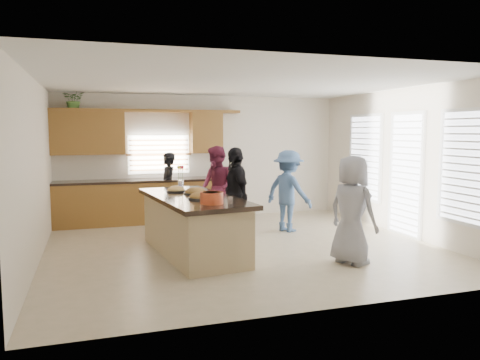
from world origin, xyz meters
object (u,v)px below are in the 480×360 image
object	(u,v)px
woman_left_mid	(217,188)
woman_left_front	(235,195)
island	(193,226)
woman_right_front	(352,210)
salad_bowl	(212,197)
woman_left_back	(168,187)
woman_right_back	(288,191)

from	to	relation	value
woman_left_mid	woman_left_front	bearing A→B (deg)	-10.01
island	woman_right_front	distance (m)	2.53
salad_bowl	woman_left_mid	xyz separation A→B (m)	(0.77, 2.63, -0.19)
salad_bowl	woman_left_back	size ratio (longest dim) A/B	0.22
woman_left_back	woman_left_front	xyz separation A→B (m)	(0.85, -2.25, 0.09)
woman_left_front	woman_right_front	bearing A→B (deg)	33.65
woman_right_back	woman_left_back	bearing A→B (deg)	22.52
salad_bowl	woman_left_front	distance (m)	1.62
island	woman_right_back	distance (m)	2.47
island	woman_left_mid	size ratio (longest dim) A/B	1.66
woman_left_front	woman_right_back	world-z (taller)	woman_left_front
woman_left_mid	woman_left_front	xyz separation A→B (m)	(0.02, -1.23, 0.01)
woman_left_back	woman_right_back	world-z (taller)	woman_right_back
island	woman_left_front	size ratio (longest dim) A/B	1.65
island	woman_right_back	bearing A→B (deg)	20.36
salad_bowl	woman_left_front	size ratio (longest dim) A/B	0.20
island	woman_right_back	world-z (taller)	woman_right_back
island	woman_left_back	size ratio (longest dim) A/B	1.84
island	salad_bowl	bearing A→B (deg)	-91.32
island	woman_left_mid	bearing A→B (deg)	56.63
salad_bowl	woman_left_mid	world-z (taller)	woman_left_mid
woman_right_back	woman_left_mid	bearing A→B (deg)	34.81
woman_left_back	woman_right_back	distance (m)	2.70
salad_bowl	island	bearing A→B (deg)	95.92
woman_right_front	island	bearing A→B (deg)	36.31
woman_left_back	salad_bowl	bearing A→B (deg)	-0.87
woman_left_front	island	bearing A→B (deg)	-60.50
woman_left_back	woman_left_front	bearing A→B (deg)	18.84
woman_left_back	woman_right_front	size ratio (longest dim) A/B	0.94
salad_bowl	woman_left_front	xyz separation A→B (m)	(0.79, 1.41, -0.19)
woman_left_back	woman_left_mid	xyz separation A→B (m)	(0.83, -1.03, 0.08)
island	woman_left_back	world-z (taller)	woman_left_back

